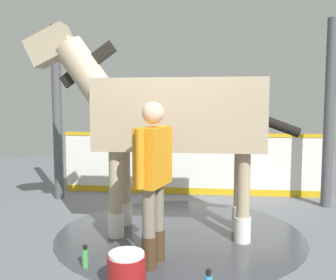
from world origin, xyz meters
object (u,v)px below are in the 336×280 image
handler (153,172)px  wash_bucket (127,271)px  horse (169,117)px  bottle_spray (85,257)px

handler → wash_bucket: bearing=-91.4°
horse → wash_bucket: (0.93, 1.20, -1.33)m
bottle_spray → handler: bearing=163.3°
horse → bottle_spray: bearing=57.1°
wash_bucket → bottle_spray: 0.64m
wash_bucket → handler: bearing=-136.5°
bottle_spray → horse: bearing=-152.5°
wash_bucket → bottle_spray: size_ratio=1.50×
handler → bottle_spray: 1.10m
horse → handler: (0.53, 0.82, -0.52)m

